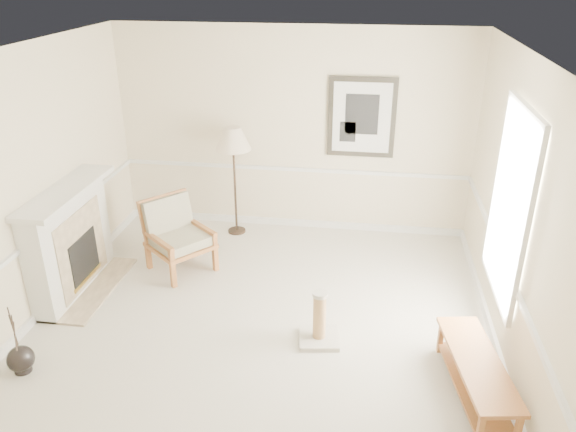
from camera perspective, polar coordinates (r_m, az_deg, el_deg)
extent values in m
plane|color=silver|center=(6.16, -3.14, -11.92)|extent=(5.50, 5.50, 0.00)
cube|color=beige|center=(7.97, 0.49, 8.55)|extent=(5.00, 0.04, 2.90)
cube|color=beige|center=(3.22, -13.91, -19.88)|extent=(5.00, 0.04, 2.90)
cube|color=beige|center=(6.39, -26.04, 1.76)|extent=(0.04, 5.50, 2.90)
cube|color=beige|center=(5.52, 22.87, -1.10)|extent=(0.04, 5.50, 2.90)
cube|color=white|center=(5.00, -3.93, 15.80)|extent=(5.00, 5.50, 0.04)
cube|color=white|center=(8.45, 0.44, -0.64)|extent=(4.95, 0.04, 0.10)
cube|color=white|center=(8.12, 0.46, 4.78)|extent=(4.95, 0.04, 0.05)
cube|color=white|center=(5.84, 21.73, 1.05)|extent=(0.03, 1.20, 1.80)
cube|color=white|center=(5.84, 21.63, 1.06)|extent=(0.05, 1.34, 1.94)
cube|color=black|center=(7.81, 7.50, 9.90)|extent=(0.92, 0.04, 1.10)
cube|color=white|center=(7.78, 7.49, 9.85)|extent=(0.78, 0.01, 0.96)
cube|color=black|center=(7.76, 7.51, 10.20)|extent=(0.45, 0.01, 0.55)
cube|color=white|center=(7.10, -21.33, -2.52)|extent=(0.28, 1.50, 1.25)
cube|color=white|center=(6.82, -21.80, 2.35)|extent=(0.46, 1.64, 0.06)
cube|color=#C6B28E|center=(7.06, -20.21, -3.16)|extent=(0.02, 1.05, 0.95)
cube|color=black|center=(7.11, -19.98, -4.09)|extent=(0.02, 0.62, 0.58)
cube|color=gold|center=(7.24, -19.65, -5.91)|extent=(0.01, 0.66, 0.05)
cube|color=#C6B28E|center=(7.31, -19.49, -6.89)|extent=(0.60, 1.50, 0.03)
sphere|color=black|center=(6.17, -25.52, -12.96)|extent=(0.26, 0.26, 0.26)
cylinder|color=black|center=(6.23, -25.33, -13.77)|extent=(0.17, 0.17, 0.07)
cylinder|color=black|center=(5.98, -26.11, -10.37)|extent=(0.06, 0.10, 0.41)
cylinder|color=black|center=(6.00, -26.05, -10.62)|extent=(0.07, 0.12, 0.33)
cylinder|color=black|center=(5.96, -26.17, -10.11)|extent=(0.04, 0.05, 0.48)
cube|color=#A95D36|center=(6.98, -11.60, -5.74)|extent=(0.08, 0.08, 0.38)
cube|color=#A95D36|center=(7.47, -14.00, -3.86)|extent=(0.08, 0.08, 0.38)
cube|color=#A95D36|center=(7.26, -7.40, -4.18)|extent=(0.08, 0.08, 0.38)
cube|color=#A95D36|center=(7.72, -9.98, -2.47)|extent=(0.08, 0.08, 0.38)
cube|color=#A95D36|center=(7.28, -10.85, -2.92)|extent=(0.98, 0.98, 0.05)
cube|color=#A95D36|center=(7.40, -12.31, 0.08)|extent=(0.58, 0.64, 0.55)
cube|color=#A95D36|center=(7.07, -13.09, -2.45)|extent=(0.57, 0.50, 0.05)
cube|color=#A95D36|center=(7.34, -8.90, -1.03)|extent=(0.57, 0.50, 0.05)
cube|color=silver|center=(7.24, -10.90, -2.30)|extent=(0.90, 0.90, 0.12)
cube|color=silver|center=(7.34, -12.09, 0.07)|extent=(0.56, 0.61, 0.49)
cylinder|color=black|center=(8.31, -5.22, -1.50)|extent=(0.26, 0.26, 0.03)
cylinder|color=black|center=(8.02, -5.42, 3.14)|extent=(0.03, 0.03, 1.43)
cone|color=beige|center=(7.79, -5.62, 7.86)|extent=(0.66, 0.66, 0.31)
cube|color=#A95D36|center=(5.49, 18.74, -13.88)|extent=(0.61, 1.40, 0.04)
cube|color=#A95D36|center=(5.65, 18.35, -16.04)|extent=(0.54, 1.29, 0.03)
cube|color=#A95D36|center=(5.13, 18.94, -19.96)|extent=(0.06, 0.06, 0.35)
cube|color=#A95D36|center=(5.24, 22.32, -19.52)|extent=(0.06, 0.06, 0.35)
cube|color=#A95D36|center=(6.02, 15.23, -11.83)|extent=(0.06, 0.06, 0.35)
cube|color=#A95D36|center=(6.11, 18.08, -11.63)|extent=(0.06, 0.06, 0.35)
cube|color=beige|center=(6.06, 3.15, -12.27)|extent=(0.47, 0.47, 0.05)
cylinder|color=tan|center=(5.90, 3.21, -10.15)|extent=(0.13, 0.13, 0.50)
cylinder|color=beige|center=(5.75, 3.27, -7.96)|extent=(0.16, 0.16, 0.04)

